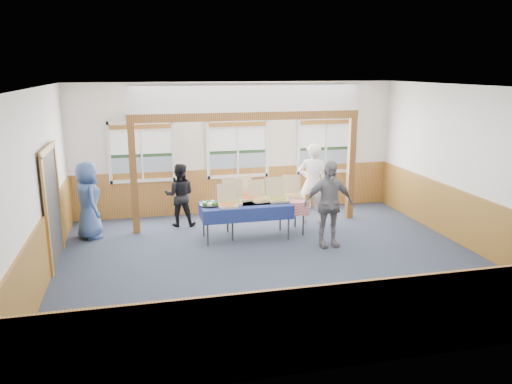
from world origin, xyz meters
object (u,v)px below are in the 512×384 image
woman_white (313,183)px  woman_black (180,195)px  table_left (246,206)px  man_blue (88,200)px  table_right (265,203)px  person_grey (328,204)px

woman_white → woman_black: bearing=8.4°
table_left → woman_black: size_ratio=1.43×
woman_white → man_blue: woman_white is taller
woman_white → table_left: bearing=39.8°
table_right → person_grey: 1.47m
woman_black → person_grey: 3.45m
table_right → man_blue: man_blue is taller
man_blue → table_left: bearing=-122.0°
table_right → woman_black: (-1.74, 1.01, 0.02)m
woman_white → man_blue: bearing=16.3°
woman_black → man_blue: 1.98m
table_right → woman_black: woman_black is taller
table_right → person_grey: person_grey is taller
table_right → man_blue: bearing=168.3°
table_right → woman_white: (1.27, 0.57, 0.24)m
table_left → person_grey: person_grey is taller
table_left → woman_black: (-1.27, 1.19, 0.02)m
table_left → table_right: 0.50m
table_left → table_right: (0.47, 0.18, -0.00)m
man_blue → woman_white: bearing=-108.7°
table_right → person_grey: (1.04, -1.02, 0.18)m
table_left → woman_black: 1.74m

